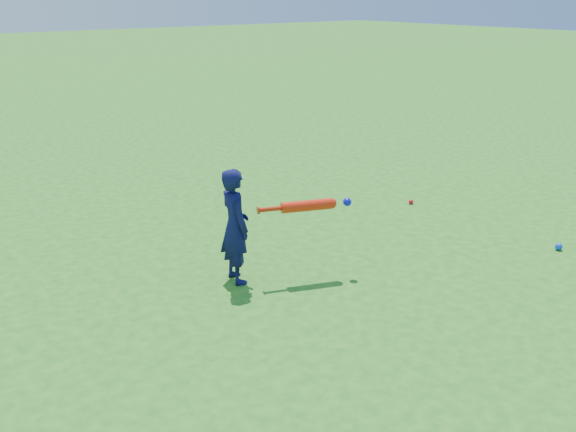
# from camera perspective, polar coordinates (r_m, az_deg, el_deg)

# --- Properties ---
(ground) EXTENTS (80.00, 80.00, 0.00)m
(ground) POSITION_cam_1_polar(r_m,az_deg,el_deg) (6.17, -2.79, -4.99)
(ground) COLOR #216919
(ground) RESTS_ON ground
(child) EXTENTS (0.32, 0.43, 1.07)m
(child) POSITION_cam_1_polar(r_m,az_deg,el_deg) (5.81, -4.73, -0.89)
(child) COLOR #0D0F40
(child) RESTS_ON ground
(ground_ball_red) EXTENTS (0.06, 0.06, 0.06)m
(ground_ball_red) POSITION_cam_1_polar(r_m,az_deg,el_deg) (8.24, 10.88, 1.26)
(ground_ball_red) COLOR red
(ground_ball_red) RESTS_ON ground
(ground_ball_blue) EXTENTS (0.08, 0.08, 0.08)m
(ground_ball_blue) POSITION_cam_1_polar(r_m,az_deg,el_deg) (7.23, 22.93, -2.53)
(ground_ball_blue) COLOR blue
(ground_ball_blue) RESTS_ON ground
(bat_swing) EXTENTS (0.85, 0.39, 0.10)m
(bat_swing) POSITION_cam_1_polar(r_m,az_deg,el_deg) (5.88, 2.05, 0.95)
(bat_swing) COLOR red
(bat_swing) RESTS_ON ground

